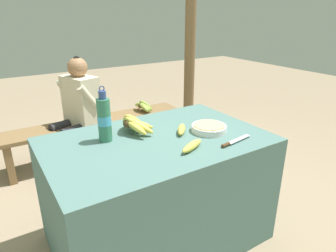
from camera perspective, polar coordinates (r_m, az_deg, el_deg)
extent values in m
plane|color=gray|center=(2.11, -1.84, -20.23)|extent=(12.00, 12.00, 0.00)
cube|color=#4C706B|center=(1.90, -1.97, -12.23)|extent=(1.27, 0.82, 0.70)
sphere|color=#4C381E|center=(1.78, -7.70, 0.46)|extent=(0.06, 0.06, 0.06)
ellipsoid|color=#E0C64C|center=(1.74, -6.18, -0.24)|extent=(0.10, 0.17, 0.09)
ellipsoid|color=#E0C64C|center=(1.76, -5.53, 0.14)|extent=(0.16, 0.16, 0.12)
ellipsoid|color=#E0C64C|center=(1.79, -5.50, 0.42)|extent=(0.19, 0.08, 0.11)
ellipsoid|color=#E0C64C|center=(1.81, -6.30, 0.96)|extent=(0.16, 0.08, 0.13)
ellipsoid|color=#E0C64C|center=(1.84, -6.87, 1.20)|extent=(0.17, 0.17, 0.12)
ellipsoid|color=#E0C64C|center=(1.83, -7.98, 1.11)|extent=(0.08, 0.16, 0.14)
cylinder|color=white|center=(1.84, 7.78, -0.50)|extent=(0.22, 0.22, 0.03)
torus|color=white|center=(1.83, 7.81, 0.00)|extent=(0.22, 0.22, 0.01)
cylinder|color=#D1B77A|center=(1.83, 7.81, 0.11)|extent=(0.19, 0.19, 0.01)
cylinder|color=#337556|center=(1.69, -12.03, 1.07)|extent=(0.07, 0.07, 0.25)
cylinder|color=#47A8D1|center=(1.69, -12.03, 1.07)|extent=(0.08, 0.08, 0.05)
cylinder|color=#33477F|center=(1.65, -12.42, 5.80)|extent=(0.04, 0.04, 0.04)
torus|color=#33477F|center=(1.64, -12.51, 6.99)|extent=(0.03, 0.01, 0.03)
ellipsoid|color=#E0C64C|center=(1.59, 4.60, -3.78)|extent=(0.18, 0.11, 0.04)
ellipsoid|color=#E0C64C|center=(1.80, 2.59, -0.65)|extent=(0.14, 0.15, 0.04)
cube|color=#BCBCC1|center=(1.74, 13.35, -2.45)|extent=(0.18, 0.06, 0.00)
cylinder|color=#472D19|center=(1.65, 10.93, -3.57)|extent=(0.06, 0.03, 0.02)
cube|color=brown|center=(3.03, -13.62, 0.71)|extent=(1.81, 0.32, 0.04)
cube|color=brown|center=(2.87, -27.86, -6.67)|extent=(0.06, 0.06, 0.35)
cube|color=brown|center=(3.32, 0.54, -0.35)|extent=(0.06, 0.06, 0.35)
cube|color=brown|center=(3.09, -28.33, -4.83)|extent=(0.06, 0.06, 0.35)
cube|color=brown|center=(3.51, -1.58, 0.87)|extent=(0.06, 0.06, 0.35)
cylinder|color=#232328|center=(2.84, -18.49, -5.07)|extent=(0.09, 0.09, 0.38)
cylinder|color=#232328|center=(2.82, -16.92, -0.64)|extent=(0.31, 0.18, 0.09)
cylinder|color=#232328|center=(2.99, -20.43, -3.99)|extent=(0.09, 0.09, 0.38)
cylinder|color=#232328|center=(2.97, -18.95, 0.23)|extent=(0.31, 0.18, 0.09)
cube|color=beige|center=(2.89, -16.22, 4.62)|extent=(0.29, 0.38, 0.46)
cylinder|color=beige|center=(2.73, -14.94, 5.29)|extent=(0.21, 0.12, 0.25)
cylinder|color=beige|center=(2.99, -18.61, 6.27)|extent=(0.21, 0.12, 0.25)
sphere|color=#9E704C|center=(2.82, -16.87, 10.63)|extent=(0.18, 0.18, 0.18)
sphere|color=black|center=(2.81, -17.01, 11.96)|extent=(0.07, 0.07, 0.07)
sphere|color=#4C381E|center=(3.19, -5.29, 3.85)|extent=(0.05, 0.05, 0.05)
ellipsoid|color=#8EA842|center=(3.14, -4.66, 3.58)|extent=(0.07, 0.16, 0.10)
ellipsoid|color=#8EA842|center=(3.16, -4.40, 3.64)|extent=(0.11, 0.15, 0.11)
ellipsoid|color=#8EA842|center=(3.17, -4.26, 3.70)|extent=(0.14, 0.13, 0.11)
ellipsoid|color=#8EA842|center=(3.20, -4.18, 4.03)|extent=(0.16, 0.08, 0.14)
ellipsoid|color=#8EA842|center=(3.22, -4.43, 4.06)|extent=(0.16, 0.07, 0.13)
ellipsoid|color=#8EA842|center=(3.24, -4.78, 4.03)|extent=(0.16, 0.12, 0.09)
ellipsoid|color=#8EA842|center=(3.24, -5.38, 4.05)|extent=(0.09, 0.15, 0.11)
ellipsoid|color=#8EA842|center=(3.24, -5.70, 4.06)|extent=(0.05, 0.16, 0.09)
cylinder|color=brown|center=(3.60, 4.32, 18.93)|extent=(0.13, 0.13, 2.51)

